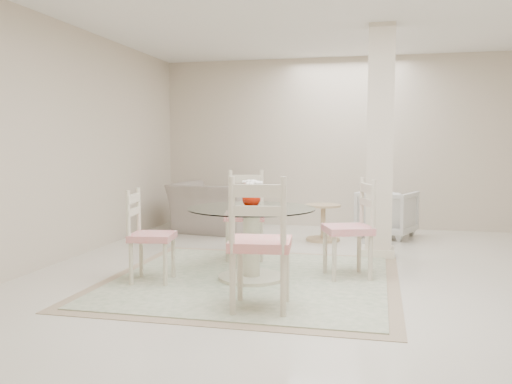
% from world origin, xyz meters
% --- Properties ---
extents(ground, '(7.00, 7.00, 0.00)m').
position_xyz_m(ground, '(0.00, 0.00, 0.00)').
color(ground, silver).
rests_on(ground, ground).
extents(room_shell, '(6.02, 7.02, 2.71)m').
position_xyz_m(room_shell, '(0.00, 0.00, 1.86)').
color(room_shell, beige).
rests_on(room_shell, ground).
extents(column, '(0.30, 0.30, 2.70)m').
position_xyz_m(column, '(0.50, 1.30, 1.35)').
color(column, beige).
rests_on(column, ground).
extents(area_rug, '(2.81, 2.81, 0.02)m').
position_xyz_m(area_rug, '(-0.70, -0.18, 0.01)').
color(area_rug, tan).
rests_on(area_rug, ground).
extents(dining_table, '(1.24, 1.24, 0.71)m').
position_xyz_m(dining_table, '(-0.70, -0.18, 0.36)').
color(dining_table, beige).
rests_on(dining_table, ground).
extents(red_vase, '(0.21, 0.20, 0.27)m').
position_xyz_m(red_vase, '(-0.70, -0.18, 0.85)').
color(red_vase, '#AA1605').
rests_on(red_vase, dining_table).
extents(dining_chair_east, '(0.56, 0.56, 1.09)m').
position_xyz_m(dining_chair_east, '(0.27, 0.14, 0.57)').
color(dining_chair_east, beige).
rests_on(dining_chair_east, ground).
extents(dining_chair_north, '(0.53, 0.53, 1.13)m').
position_xyz_m(dining_chair_north, '(-1.01, 0.80, 0.59)').
color(dining_chair_north, beige).
rests_on(dining_chair_north, ground).
extents(dining_chair_west, '(0.45, 0.45, 0.99)m').
position_xyz_m(dining_chair_west, '(-1.67, -0.48, 0.52)').
color(dining_chair_west, beige).
rests_on(dining_chair_west, ground).
extents(dining_chair_south, '(0.53, 0.53, 1.19)m').
position_xyz_m(dining_chair_south, '(-0.40, -1.16, 0.63)').
color(dining_chair_south, beige).
rests_on(dining_chair_south, ground).
extents(recliner_taupe, '(1.29, 1.16, 0.75)m').
position_xyz_m(recliner_taupe, '(-1.93, 2.57, 0.37)').
color(recliner_taupe, gray).
rests_on(recliner_taupe, ground).
extents(armchair_white, '(0.93, 0.94, 0.67)m').
position_xyz_m(armchair_white, '(0.62, 2.72, 0.34)').
color(armchair_white, silver).
rests_on(armchair_white, ground).
extents(side_table, '(0.48, 0.48, 0.50)m').
position_xyz_m(side_table, '(-0.25, 2.18, 0.23)').
color(side_table, tan).
rests_on(side_table, ground).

